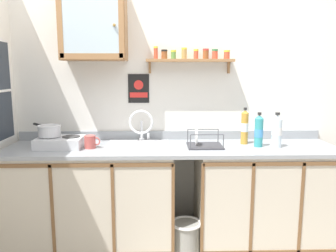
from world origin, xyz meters
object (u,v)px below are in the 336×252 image
Objects in this scene: sink at (139,147)px; mug at (90,142)px; dish_rack at (204,144)px; wall_cabinet at (94,24)px; bottle_juice_amber_0 at (245,127)px; bottle_detergent_teal_1 at (259,131)px; warning_sign at (139,89)px; hot_plate_stove at (60,142)px; trash_bin at (186,240)px; bottle_water_clear_2 at (277,131)px; saucepan at (49,130)px.

sink is 0.40m from mug.
wall_cabinet is at bearing 168.78° from dish_rack.
bottle_detergent_teal_1 is (0.09, -0.11, -0.02)m from bottle_juice_amber_0.
sink is 2.03× the size of warning_sign.
wall_cabinet is at bearing 172.00° from bottle_detergent_teal_1.
warning_sign is (-0.01, 0.26, 0.48)m from sink.
warning_sign is at bearing 167.09° from bottle_juice_amber_0.
mug is (0.26, -0.03, 0.01)m from hot_plate_stove.
bottle_juice_amber_0 is at bearing 15.14° from dish_rack.
sink reaches higher than trash_bin.
bottle_water_clear_2 reaches higher than bottle_detergent_teal_1.
warning_sign reaches higher than hot_plate_stove.
sink is at bearing 174.63° from dish_rack.
bottle_detergent_teal_1 is at bearing -0.28° from hot_plate_stove.
bottle_juice_amber_0 is at bearing 2.74° from saucepan.
wall_cabinet is at bearing 84.78° from mug.
wall_cabinet is at bearing -160.28° from warning_sign.
bottle_juice_amber_0 is 0.14m from bottle_detergent_teal_1.
hot_plate_stove is at bearing 178.77° from bottle_water_clear_2.
bottle_detergent_teal_1 is at bearing 167.83° from bottle_water_clear_2.
bottle_juice_amber_0 is 1.00m from warning_sign.
trash_bin is (1.13, -0.19, -0.89)m from saucepan.
mug is (-1.30, -0.13, -0.10)m from bottle_juice_amber_0.
hot_plate_stove is 0.83m from warning_sign.
sink reaches higher than mug.
saucepan is 1.03× the size of dish_rack.
warning_sign reaches higher than bottle_juice_amber_0.
saucepan reaches higher than mug.
bottle_juice_amber_0 reaches higher than mug.
dish_rack is (-0.37, -0.10, -0.13)m from bottle_juice_amber_0.
saucepan is at bearing 170.50° from trash_bin.
saucepan is (-0.09, 0.02, 0.10)m from hot_plate_stove.
mug is (-1.53, 0.01, -0.08)m from bottle_water_clear_2.
wall_cabinet is at bearing 160.52° from sink.
sink is at bearing 176.41° from bottle_detergent_teal_1.
hot_plate_stove is 1.79m from bottle_water_clear_2.
hot_plate_stove is 1.17× the size of bottle_juice_amber_0.
bottle_detergent_teal_1 reaches higher than dish_rack.
mug is 0.66m from warning_sign.
hot_plate_stove is at bearing -176.22° from bottle_juice_amber_0.
hot_plate_stove is 1.28× the size of bottle_detergent_teal_1.
trash_bin is at bearing -9.04° from hot_plate_stove.
bottle_juice_amber_0 reaches higher than sink.
warning_sign is (-0.55, 0.31, 0.45)m from dish_rack.
hot_plate_stove is at bearing 179.72° from bottle_detergent_teal_1.
dish_rack is 0.87× the size of trash_bin.
hot_plate_stove is 1.27× the size of bottle_water_clear_2.
bottle_detergent_teal_1 is 1.08m from trash_bin.
bottle_juice_amber_0 is 0.40m from dish_rack.
bottle_detergent_teal_1 is at bearing -50.65° from bottle_juice_amber_0.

